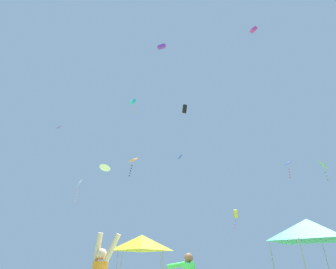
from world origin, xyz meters
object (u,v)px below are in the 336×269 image
Objects in this scene: kite_lime_diamond at (324,165)px; kite_black_box at (185,109)px; kite_purple_box at (162,47)px; canopy_tent_yellow at (142,243)px; canopy_tent_teal at (309,230)px; kite_blue_delta at (288,163)px; kite_cyan_box at (133,102)px; kite_purple_diamond at (59,127)px; kite_white_delta at (105,167)px; kite_orange_delta at (133,160)px; kite_yellow_box at (236,214)px; kite_magenta_box at (254,30)px; kite_white_diamond at (78,185)px; kite_blue_diamond at (180,157)px.

kite_black_box is at bearing 153.74° from kite_lime_diamond.
canopy_tent_yellow is at bearing -102.41° from kite_purple_box.
kite_blue_delta reaches higher than canopy_tent_teal.
kite_blue_delta is (12.18, -1.98, -8.78)m from kite_black_box.
kite_cyan_box is (-11.41, 20.66, 21.98)m from canopy_tent_teal.
kite_purple_diamond is 0.63× the size of kite_black_box.
kite_white_delta is at bearing 158.15° from kite_purple_box.
kite_cyan_box is (-4.24, 9.35, -2.64)m from kite_purple_box.
kite_white_delta is 15.63m from kite_cyan_box.
canopy_tent_teal is 1.38× the size of kite_orange_delta.
kite_orange_delta reaches higher than kite_yellow_box.
kite_yellow_box is (26.45, 0.40, -12.70)m from kite_purple_diamond.
kite_purple_box is 0.49× the size of kite_yellow_box.
kite_magenta_box is at bearing 61.73° from canopy_tent_teal.
kite_yellow_box is at bearing 115.84° from kite_lime_diamond.
canopy_tent_teal is 1.63× the size of kite_blue_delta.
kite_white_diamond is at bearing -171.17° from kite_black_box.
kite_orange_delta is 16.32m from kite_yellow_box.
kite_purple_box is at bearing 122.39° from canopy_tent_teal.
kite_blue_diamond is (-0.03, 7.06, -4.44)m from kite_black_box.
kite_purple_diamond is 35.72m from kite_lime_diamond.
canopy_tent_yellow is 25.56m from kite_purple_box.
kite_magenta_box is at bearing -51.19° from kite_black_box.
kite_purple_box is 1.15× the size of kite_magenta_box.
kite_black_box reaches higher than kite_white_delta.
canopy_tent_teal is at bearing -42.53° from kite_white_diamond.
kite_cyan_box is 1.16× the size of kite_orange_delta.
kite_white_delta is 0.56× the size of kite_cyan_box.
kite_blue_diamond is at bearing 35.85° from kite_white_diamond.
kite_magenta_box is at bearing -153.61° from kite_lime_diamond.
kite_lime_diamond is at bearing 14.69° from canopy_tent_yellow.
kite_white_diamond reaches higher than canopy_tent_yellow.
canopy_tent_teal is 10.06m from canopy_tent_yellow.
kite_blue_diamond is at bearing 46.39° from kite_white_delta.
kite_blue_delta is (21.76, 0.98, 1.41)m from kite_white_delta.
canopy_tent_teal is 1.42× the size of kite_white_diamond.
kite_purple_box reaches higher than kite_orange_delta.
kite_white_delta is 21.83m from kite_blue_delta.
kite_blue_delta is (-1.04, 4.54, 1.96)m from kite_lime_diamond.
kite_orange_delta is (-3.19, 4.60, -14.72)m from kite_purple_box.
kite_white_delta is 19.26m from kite_yellow_box.
kite_white_delta is at bearing -133.61° from kite_blue_diamond.
kite_purple_diamond reaches higher than kite_lime_diamond.
kite_purple_box is 25.15m from kite_yellow_box.
kite_white_delta is at bearing 133.82° from canopy_tent_teal.
kite_magenta_box is at bearing -19.70° from kite_purple_box.
kite_white_diamond is 0.97× the size of kite_orange_delta.
kite_purple_diamond is at bearing 154.44° from kite_orange_delta.
kite_lime_diamond is at bearing -16.06° from kite_orange_delta.
kite_lime_diamond is 1.04× the size of kite_blue_delta.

